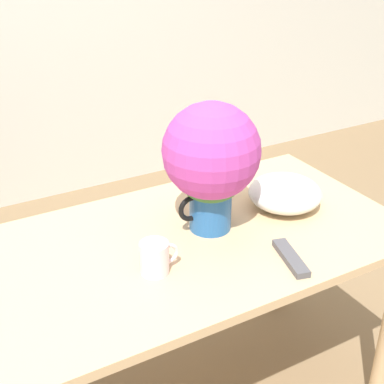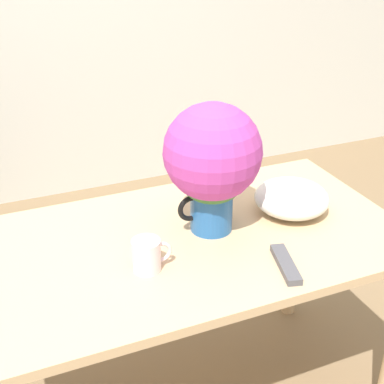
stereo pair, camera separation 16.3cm
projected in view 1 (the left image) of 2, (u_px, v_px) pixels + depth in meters
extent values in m
cube|color=tan|center=(177.00, 246.00, 1.66)|extent=(1.47, 0.76, 0.03)
cylinder|color=tan|center=(279.00, 241.00, 2.37)|extent=(0.06, 0.06, 0.71)
cylinder|color=#235B9E|center=(210.00, 205.00, 1.69)|extent=(0.13, 0.13, 0.16)
cone|color=#235B9E|center=(226.00, 186.00, 1.69)|extent=(0.05, 0.05, 0.04)
torus|color=black|center=(191.00, 208.00, 1.66)|extent=(0.09, 0.02, 0.09)
sphere|color=#3D7033|center=(211.00, 167.00, 1.63)|extent=(0.23, 0.23, 0.23)
sphere|color=#B23D99|center=(211.00, 151.00, 1.61)|extent=(0.30, 0.30, 0.30)
cylinder|color=silver|center=(154.00, 258.00, 1.49)|extent=(0.08, 0.08, 0.10)
torus|color=silver|center=(168.00, 254.00, 1.51)|extent=(0.07, 0.01, 0.07)
ellipsoid|color=silver|center=(285.00, 193.00, 1.83)|extent=(0.25, 0.25, 0.11)
cube|color=#4C4C51|center=(291.00, 258.00, 1.56)|extent=(0.09, 0.19, 0.02)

